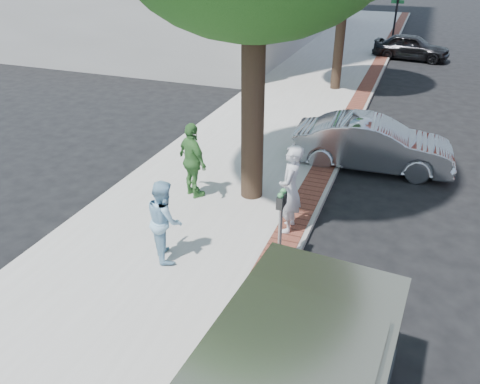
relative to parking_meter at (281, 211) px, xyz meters
The scene contains 12 objects.
ground 1.46m from the parking_meter, 156.52° to the left, with size 120.00×120.00×0.00m, color black.
sidewalk 8.71m from the parking_meter, 105.20° to the left, with size 5.00×60.00×0.15m, color #9E9991.
brick_strip 8.40m from the parking_meter, 90.44° to the left, with size 0.60×60.00×0.01m, color brown.
curb 8.41m from the parking_meter, 88.03° to the left, with size 0.10×60.00×0.15m, color gray.
office_base 26.24m from the parking_meter, 121.65° to the left, with size 18.20×22.20×4.00m, color gray.
signal_near 22.36m from the parking_meter, 89.65° to the left, with size 0.70×0.15×3.80m.
parking_meter is the anchor object (origin of this frame).
person_gray 1.07m from the parking_meter, 96.41° to the left, with size 0.70×0.46×1.92m, color silver.
person_officer 2.18m from the parking_meter, 161.13° to the right, with size 0.79×0.61×1.62m, color #8CBDD9.
person_green 3.15m from the parking_meter, 147.24° to the left, with size 1.07×0.45×1.83m, color #42813A.
sedan_silver 5.32m from the parking_meter, 78.27° to the left, with size 1.48×4.25×1.40m, color #A2A4A9.
bg_car 19.88m from the parking_meter, 86.18° to the left, with size 1.56×3.88×1.32m, color black.
Camera 1 is at (2.71, -7.52, 5.56)m, focal length 35.00 mm.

